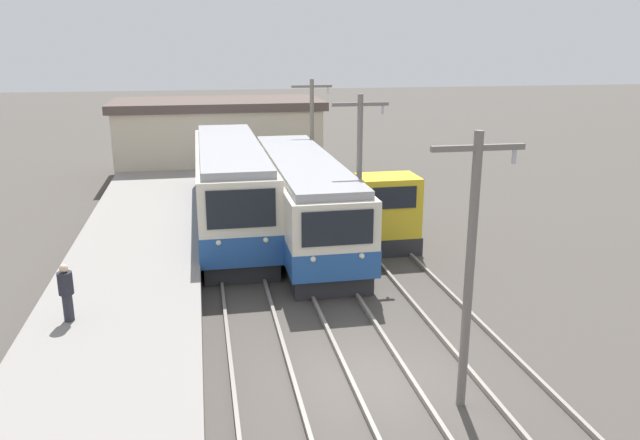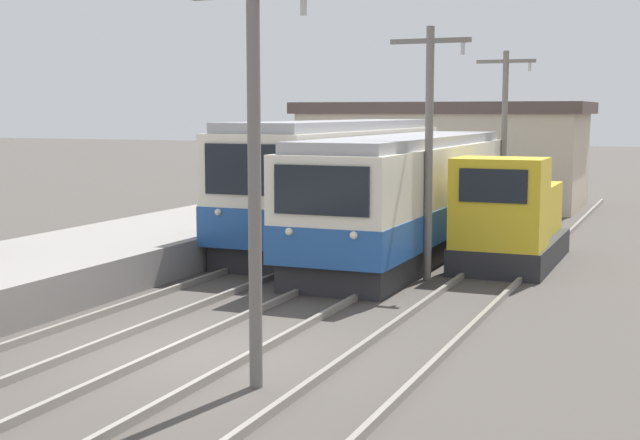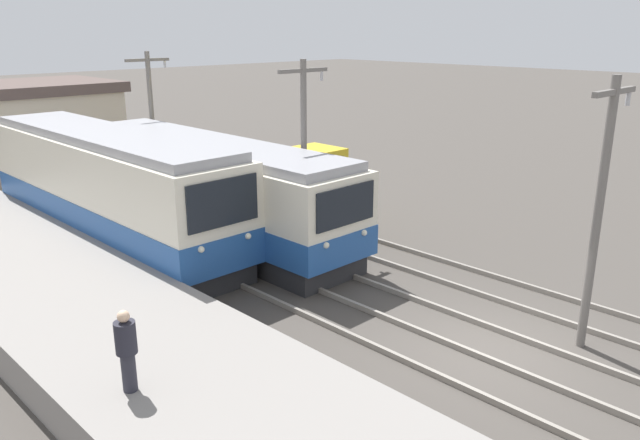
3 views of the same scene
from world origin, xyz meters
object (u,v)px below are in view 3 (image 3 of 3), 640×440
Objects in this scene: catenary_mast_near at (599,205)px; person_on_platform at (127,348)px; catenary_mast_mid at (304,148)px; catenary_mast_far at (152,119)px; commuter_train_left at (111,193)px; shunting_locomotive at (281,191)px; commuter_train_center at (209,192)px.

catenary_mast_near reaches higher than person_on_platform.
catenary_mast_mid and catenary_mast_far have the same top height.
shunting_locomotive is at bearing -19.60° from commuter_train_left.
commuter_train_left is 2.10× the size of catenary_mast_far.
catenary_mast_near is at bearing -90.00° from catenary_mast_far.
commuter_train_left is at bearing 148.56° from commuter_train_center.
person_on_platform is (-9.10, -14.57, -1.68)m from catenary_mast_far.
commuter_train_center is 3.05m from shunting_locomotive.
catenary_mast_far is at bearing 58.03° from person_on_platform.
catenary_mast_mid is at bearing 29.40° from person_on_platform.
catenary_mast_near is at bearing -96.88° from shunting_locomotive.
commuter_train_left reaches higher than commuter_train_center.
commuter_train_left is 6.41m from catenary_mast_far.
person_on_platform is at bearing -132.10° from commuter_train_center.
catenary_mast_far is 17.26m from person_on_platform.
catenary_mast_far is at bearing 102.87° from shunting_locomotive.
catenary_mast_near and catenary_mast_mid have the same top height.
shunting_locomotive is at bearing -77.13° from catenary_mast_far.
shunting_locomotive is 0.89× the size of catenary_mast_mid.
shunting_locomotive is at bearing -6.72° from commuter_train_center.
commuter_train_left is 11.19m from person_on_platform.
catenary_mast_far is (1.51, 6.17, 1.79)m from commuter_train_center.
person_on_platform is (-10.59, -8.05, 0.53)m from shunting_locomotive.
commuter_train_left is 6.79m from catenary_mast_mid.
shunting_locomotive is (3.00, -0.35, -0.42)m from commuter_train_center.
commuter_train_left is at bearing 106.62° from catenary_mast_near.
catenary_mast_mid reaches higher than shunting_locomotive.
commuter_train_center is at bearing -31.44° from commuter_train_left.
catenary_mast_near is at bearing -83.24° from commuter_train_center.
person_on_platform is at bearing -142.77° from shunting_locomotive.
person_on_platform is (-7.59, -8.40, 0.11)m from commuter_train_center.
commuter_train_center reaches higher than shunting_locomotive.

